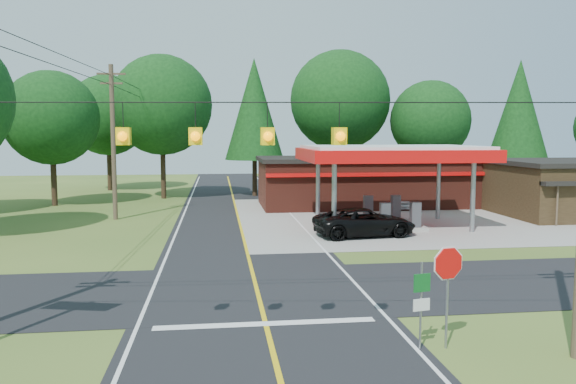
{
  "coord_description": "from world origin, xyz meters",
  "views": [
    {
      "loc": [
        -1.35,
        -19.48,
        5.54
      ],
      "look_at": [
        2.0,
        7.0,
        2.8
      ],
      "focal_mm": 35.0,
      "sensor_mm": 36.0,
      "label": 1
    }
  ],
  "objects": [
    {
      "name": "ground",
      "position": [
        0.0,
        0.0,
        0.0
      ],
      "size": [
        120.0,
        120.0,
        0.0
      ],
      "primitive_type": "plane",
      "color": "#3E5D21",
      "rests_on": "ground"
    },
    {
      "name": "main_highway",
      "position": [
        0.0,
        0.0,
        0.01
      ],
      "size": [
        8.0,
        120.0,
        0.02
      ],
      "primitive_type": "cube",
      "color": "black",
      "rests_on": "ground"
    },
    {
      "name": "cross_road",
      "position": [
        0.0,
        0.0,
        0.01
      ],
      "size": [
        70.0,
        7.0,
        0.02
      ],
      "primitive_type": "cube",
      "color": "black",
      "rests_on": "ground"
    },
    {
      "name": "lane_center_yellow",
      "position": [
        0.0,
        0.0,
        0.03
      ],
      "size": [
        0.15,
        110.0,
        0.0
      ],
      "primitive_type": "cube",
      "color": "yellow",
      "rests_on": "main_highway"
    },
    {
      "name": "gas_canopy",
      "position": [
        9.0,
        13.0,
        4.27
      ],
      "size": [
        10.6,
        7.4,
        4.88
      ],
      "color": "gray",
      "rests_on": "ground"
    },
    {
      "name": "convenience_store",
      "position": [
        10.0,
        22.98,
        1.92
      ],
      "size": [
        16.4,
        7.55,
        3.8
      ],
      "color": "maroon",
      "rests_on": "ground"
    },
    {
      "name": "utility_pole_far_left",
      "position": [
        -8.0,
        18.0,
        5.2
      ],
      "size": [
        1.8,
        0.3,
        10.0
      ],
      "color": "#473828",
      "rests_on": "ground"
    },
    {
      "name": "utility_pole_north",
      "position": [
        -6.5,
        35.0,
        4.75
      ],
      "size": [
        0.3,
        0.3,
        9.5
      ],
      "color": "#473828",
      "rests_on": "ground"
    },
    {
      "name": "overhead_beacons",
      "position": [
        -1.0,
        -6.0,
        6.21
      ],
      "size": [
        17.04,
        2.04,
        1.03
      ],
      "color": "black",
      "rests_on": "ground"
    },
    {
      "name": "treeline_backdrop",
      "position": [
        0.82,
        24.01,
        7.49
      ],
      "size": [
        70.27,
        51.59,
        13.3
      ],
      "color": "#332316",
      "rests_on": "ground"
    },
    {
      "name": "suv_car",
      "position": [
        6.6,
        10.0,
        0.77
      ],
      "size": [
        6.17,
        6.17,
        1.54
      ],
      "primitive_type": "imported",
      "rotation": [
        0.0,
        0.0,
        1.69
      ],
      "color": "black",
      "rests_on": "ground"
    },
    {
      "name": "sedan_car",
      "position": [
        12.0,
        21.0,
        0.64
      ],
      "size": [
        4.15,
        4.15,
        1.29
      ],
      "primitive_type": "imported",
      "rotation": [
        0.0,
        0.0,
        -0.1
      ],
      "color": "white",
      "rests_on": "ground"
    },
    {
      "name": "octagonal_stop_sign",
      "position": [
        4.5,
        -6.01,
        2.05
      ],
      "size": [
        0.91,
        0.28,
        2.72
      ],
      "color": "gray",
      "rests_on": "ground"
    },
    {
      "name": "route_sign_post",
      "position": [
        3.8,
        -6.02,
        1.38
      ],
      "size": [
        0.47,
        0.13,
        2.31
      ],
      "color": "gray",
      "rests_on": "ground"
    }
  ]
}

